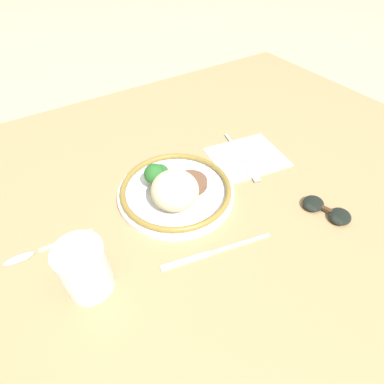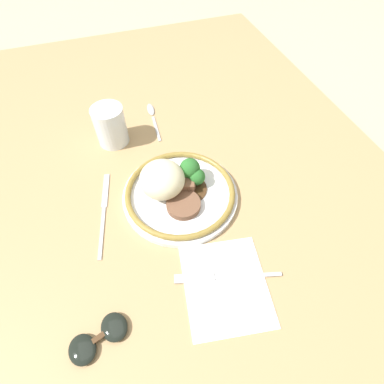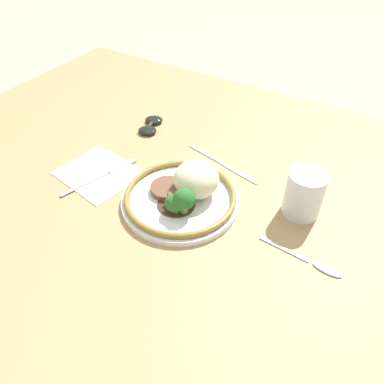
{
  "view_description": "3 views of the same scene",
  "coord_description": "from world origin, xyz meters",
  "px_view_note": "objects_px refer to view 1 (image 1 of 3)",
  "views": [
    {
      "loc": [
        0.18,
        0.36,
        0.48
      ],
      "look_at": [
        -0.05,
        -0.0,
        0.05
      ],
      "focal_mm": 28.0,
      "sensor_mm": 36.0,
      "label": 1
    },
    {
      "loc": [
        -0.4,
        0.07,
        0.55
      ],
      "look_at": [
        -0.05,
        -0.05,
        0.07
      ],
      "focal_mm": 28.0,
      "sensor_mm": 36.0,
      "label": 2
    },
    {
      "loc": [
        0.28,
        -0.5,
        0.56
      ],
      "look_at": [
        -0.01,
        -0.01,
        0.06
      ],
      "focal_mm": 35.0,
      "sensor_mm": 36.0,
      "label": 3
    }
  ],
  "objects_px": {
    "plate": "(174,189)",
    "knife": "(213,252)",
    "fork": "(244,161)",
    "sunglasses": "(326,210)",
    "spoon": "(31,254)",
    "juice_glass": "(86,271)"
  },
  "relations": [
    {
      "from": "plate",
      "to": "sunglasses",
      "type": "relative_size",
      "value": 2.3
    },
    {
      "from": "fork",
      "to": "knife",
      "type": "xyz_separation_m",
      "value": [
        0.21,
        0.17,
        -0.0
      ]
    },
    {
      "from": "juice_glass",
      "to": "knife",
      "type": "height_order",
      "value": "juice_glass"
    },
    {
      "from": "spoon",
      "to": "sunglasses",
      "type": "distance_m",
      "value": 0.56
    },
    {
      "from": "knife",
      "to": "sunglasses",
      "type": "xyz_separation_m",
      "value": [
        -0.24,
        0.04,
        0.01
      ]
    },
    {
      "from": "juice_glass",
      "to": "spoon",
      "type": "xyz_separation_m",
      "value": [
        0.07,
        -0.11,
        -0.04
      ]
    },
    {
      "from": "knife",
      "to": "plate",
      "type": "bearing_deg",
      "value": -81.96
    },
    {
      "from": "fork",
      "to": "knife",
      "type": "distance_m",
      "value": 0.27
    },
    {
      "from": "plate",
      "to": "knife",
      "type": "bearing_deg",
      "value": 85.13
    },
    {
      "from": "fork",
      "to": "spoon",
      "type": "bearing_deg",
      "value": -74.88
    },
    {
      "from": "knife",
      "to": "spoon",
      "type": "height_order",
      "value": "spoon"
    },
    {
      "from": "sunglasses",
      "to": "knife",
      "type": "bearing_deg",
      "value": -28.03
    },
    {
      "from": "plate",
      "to": "knife",
      "type": "xyz_separation_m",
      "value": [
        0.01,
        0.15,
        -0.02
      ]
    },
    {
      "from": "fork",
      "to": "spoon",
      "type": "distance_m",
      "value": 0.48
    },
    {
      "from": "juice_glass",
      "to": "knife",
      "type": "distance_m",
      "value": 0.21
    },
    {
      "from": "plate",
      "to": "sunglasses",
      "type": "bearing_deg",
      "value": 139.27
    },
    {
      "from": "plate",
      "to": "fork",
      "type": "distance_m",
      "value": 0.2
    },
    {
      "from": "fork",
      "to": "knife",
      "type": "bearing_deg",
      "value": -36.05
    },
    {
      "from": "fork",
      "to": "sunglasses",
      "type": "bearing_deg",
      "value": 24.67
    },
    {
      "from": "juice_glass",
      "to": "sunglasses",
      "type": "distance_m",
      "value": 0.46
    },
    {
      "from": "spoon",
      "to": "plate",
      "type": "bearing_deg",
      "value": -179.53
    },
    {
      "from": "plate",
      "to": "spoon",
      "type": "relative_size",
      "value": 1.55
    }
  ]
}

